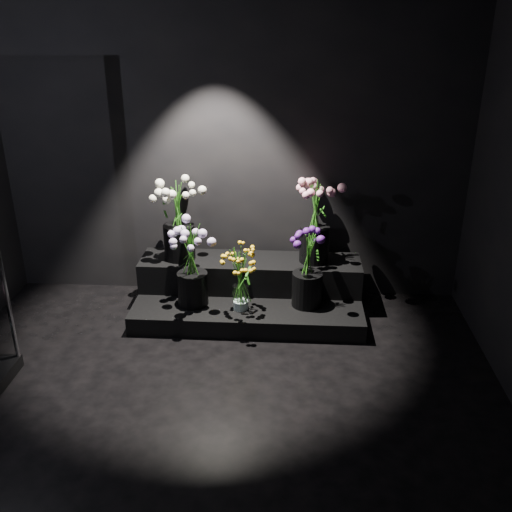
{
  "coord_description": "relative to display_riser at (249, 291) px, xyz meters",
  "views": [
    {
      "loc": [
        0.5,
        -2.76,
        2.4
      ],
      "look_at": [
        0.25,
        1.2,
        0.69
      ],
      "focal_mm": 40.0,
      "sensor_mm": 36.0,
      "label": 1
    }
  ],
  "objects": [
    {
      "name": "bouquet_pink_roses",
      "position": [
        0.54,
        0.12,
        0.66
      ],
      "size": [
        0.39,
        0.39,
        0.71
      ],
      "rotation": [
        0.0,
        0.0,
        0.06
      ],
      "color": "black",
      "rests_on": "display_riser"
    },
    {
      "name": "bouquet_orange_bells",
      "position": [
        -0.05,
        -0.29,
        0.27
      ],
      "size": [
        0.26,
        0.26,
        0.56
      ],
      "rotation": [
        0.0,
        0.0,
        -0.07
      ],
      "color": "white",
      "rests_on": "display_riser"
    },
    {
      "name": "wall_back",
      "position": [
        -0.17,
        0.38,
        1.22
      ],
      "size": [
        4.0,
        0.0,
        4.0
      ],
      "primitive_type": "plane",
      "rotation": [
        1.57,
        0.0,
        0.0
      ],
      "color": "black",
      "rests_on": "floor"
    },
    {
      "name": "bouquet_lilac",
      "position": [
        -0.45,
        -0.22,
        0.38
      ],
      "size": [
        0.49,
        0.49,
        0.69
      ],
      "rotation": [
        0.0,
        0.0,
        0.33
      ],
      "color": "black",
      "rests_on": "display_riser"
    },
    {
      "name": "bouquet_purple",
      "position": [
        0.49,
        -0.19,
        0.33
      ],
      "size": [
        0.32,
        0.32,
        0.64
      ],
      "rotation": [
        0.0,
        0.0,
        0.07
      ],
      "color": "black",
      "rests_on": "display_riser"
    },
    {
      "name": "floor",
      "position": [
        -0.17,
        -1.62,
        -0.18
      ],
      "size": [
        4.0,
        4.0,
        0.0
      ],
      "primitive_type": "plane",
      "color": "black",
      "rests_on": "ground"
    },
    {
      "name": "bouquet_cream_roses",
      "position": [
        -0.61,
        0.11,
        0.64
      ],
      "size": [
        0.5,
        0.5,
        0.68
      ],
      "rotation": [
        0.0,
        0.0,
        0.31
      ],
      "color": "black",
      "rests_on": "display_riser"
    },
    {
      "name": "display_riser",
      "position": [
        0.0,
        0.0,
        0.0
      ],
      "size": [
        1.9,
        0.85,
        0.42
      ],
      "color": "black",
      "rests_on": "floor"
    }
  ]
}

